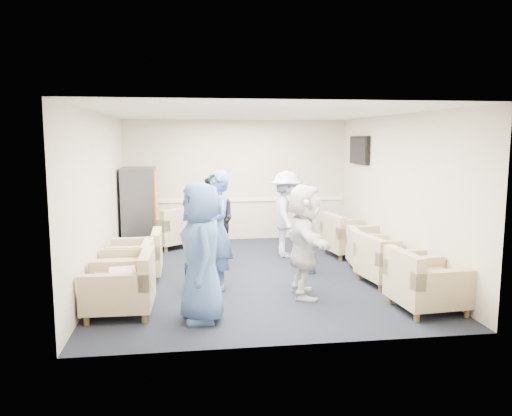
{
  "coord_description": "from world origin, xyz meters",
  "views": [
    {
      "loc": [
        -1.11,
        -8.21,
        2.3
      ],
      "look_at": [
        0.05,
        0.2,
        1.1
      ],
      "focal_mm": 35.0,
      "sensor_mm": 36.0,
      "label": 1
    }
  ],
  "objects": [
    {
      "name": "armchair_left_near",
      "position": [
        -1.96,
        -1.71,
        0.35
      ],
      "size": [
        0.89,
        0.89,
        0.7
      ],
      "rotation": [
        0.0,
        0.0,
        -1.59
      ],
      "color": "tan",
      "rests_on": "floor"
    },
    {
      "name": "chair_rail",
      "position": [
        0.0,
        2.98,
        0.9
      ],
      "size": [
        4.98,
        0.04,
        0.06
      ],
      "primitive_type": "cube",
      "color": "white",
      "rests_on": "back_wall"
    },
    {
      "name": "armchair_left_mid",
      "position": [
        -2.0,
        -0.77,
        0.33
      ],
      "size": [
        0.84,
        0.84,
        0.65
      ],
      "rotation": [
        0.0,
        0.0,
        -1.59
      ],
      "color": "tan",
      "rests_on": "floor"
    },
    {
      "name": "left_wall",
      "position": [
        -2.5,
        0.0,
        1.35
      ],
      "size": [
        0.02,
        6.0,
        2.7
      ],
      "primitive_type": "cube",
      "color": "beige",
      "rests_on": "floor"
    },
    {
      "name": "armchair_right_far",
      "position": [
        1.98,
        1.07,
        0.35
      ],
      "size": [
        1.0,
        1.0,
        0.71
      ],
      "rotation": [
        0.0,
        0.0,
        1.72
      ],
      "color": "tan",
      "rests_on": "floor"
    },
    {
      "name": "armchair_left_far",
      "position": [
        -1.92,
        -0.02,
        0.34
      ],
      "size": [
        0.85,
        0.85,
        0.67
      ],
      "rotation": [
        0.0,
        0.0,
        -1.56
      ],
      "color": "tan",
      "rests_on": "floor"
    },
    {
      "name": "person_mid_left",
      "position": [
        -0.67,
        -0.78,
        0.91
      ],
      "size": [
        0.56,
        0.74,
        1.82
      ],
      "primitive_type": "imported",
      "rotation": [
        0.0,
        0.0,
        -1.36
      ],
      "color": "#42629F",
      "rests_on": "floor"
    },
    {
      "name": "tv",
      "position": [
        2.44,
        1.8,
        2.05
      ],
      "size": [
        0.1,
        1.0,
        0.58
      ],
      "color": "black",
      "rests_on": "right_wall"
    },
    {
      "name": "vending_machine",
      "position": [
        -2.09,
        2.25,
        0.85
      ],
      "size": [
        0.69,
        0.81,
        1.7
      ],
      "color": "#4A4B52",
      "rests_on": "floor"
    },
    {
      "name": "person_back_right",
      "position": [
        0.78,
        1.16,
        0.84
      ],
      "size": [
        0.71,
        1.13,
        1.67
      ],
      "primitive_type": "imported",
      "rotation": [
        0.0,
        0.0,
        1.49
      ],
      "color": "white",
      "rests_on": "floor"
    },
    {
      "name": "person_mid_right",
      "position": [
        0.86,
        -0.02,
        0.77
      ],
      "size": [
        0.41,
        0.91,
        1.53
      ],
      "primitive_type": "imported",
      "rotation": [
        0.0,
        0.0,
        1.61
      ],
      "color": "#42629F",
      "rests_on": "floor"
    },
    {
      "name": "person_front_left",
      "position": [
        -0.95,
        -2.09,
        0.88
      ],
      "size": [
        0.68,
        0.93,
        1.76
      ],
      "primitive_type": "imported",
      "rotation": [
        0.0,
        0.0,
        -1.43
      ],
      "color": "#42629F",
      "rests_on": "floor"
    },
    {
      "name": "back_wall",
      "position": [
        0.0,
        3.0,
        1.35
      ],
      "size": [
        5.0,
        0.02,
        2.7
      ],
      "primitive_type": "cube",
      "color": "beige",
      "rests_on": "floor"
    },
    {
      "name": "armchair_corner",
      "position": [
        -1.48,
        2.3,
        0.36
      ],
      "size": [
        1.29,
        1.29,
        0.73
      ],
      "rotation": [
        0.0,
        0.0,
        3.83
      ],
      "color": "tan",
      "rests_on": "floor"
    },
    {
      "name": "armchair_right_midfar",
      "position": [
        2.03,
        0.01,
        0.31
      ],
      "size": [
        0.87,
        0.87,
        0.62
      ],
      "rotation": [
        0.0,
        0.0,
        1.44
      ],
      "color": "tan",
      "rests_on": "floor"
    },
    {
      "name": "floor",
      "position": [
        0.0,
        0.0,
        0.0
      ],
      "size": [
        6.0,
        6.0,
        0.0
      ],
      "primitive_type": "plane",
      "color": "black",
      "rests_on": "ground"
    },
    {
      "name": "backpack",
      "position": [
        -1.0,
        -0.77,
        0.26
      ],
      "size": [
        0.35,
        0.31,
        0.5
      ],
      "rotation": [
        0.0,
        0.0,
        0.41
      ],
      "color": "black",
      "rests_on": "floor"
    },
    {
      "name": "front_wall",
      "position": [
        0.0,
        -3.0,
        1.35
      ],
      "size": [
        5.0,
        0.02,
        2.7
      ],
      "primitive_type": "cube",
      "color": "beige",
      "rests_on": "floor"
    },
    {
      "name": "pillow",
      "position": [
        -1.97,
        -1.71,
        0.52
      ],
      "size": [
        0.4,
        0.49,
        0.13
      ],
      "primitive_type": "cube",
      "rotation": [
        0.0,
        0.0,
        -1.43
      ],
      "color": "#EFE3D0",
      "rests_on": "armchair_left_near"
    },
    {
      "name": "ceiling",
      "position": [
        0.0,
        0.0,
        2.7
      ],
      "size": [
        6.0,
        6.0,
        0.0
      ],
      "primitive_type": "plane",
      "rotation": [
        3.14,
        0.0,
        0.0
      ],
      "color": "silver",
      "rests_on": "back_wall"
    },
    {
      "name": "right_wall",
      "position": [
        2.5,
        0.0,
        1.35
      ],
      "size": [
        0.02,
        6.0,
        2.7
      ],
      "primitive_type": "cube",
      "color": "beige",
      "rests_on": "floor"
    },
    {
      "name": "armchair_right_midnear",
      "position": [
        1.99,
        -0.86,
        0.33
      ],
      "size": [
        0.94,
        0.94,
        0.66
      ],
      "rotation": [
        0.0,
        0.0,
        1.72
      ],
      "color": "tan",
      "rests_on": "floor"
    },
    {
      "name": "person_back_left",
      "position": [
        -0.62,
        0.64,
        0.82
      ],
      "size": [
        0.95,
        1.0,
        1.63
      ],
      "primitive_type": "imported",
      "rotation": [
        0.0,
        0.0,
        -0.98
      ],
      "color": "black",
      "rests_on": "floor"
    },
    {
      "name": "person_front_right",
      "position": [
        0.55,
        -1.31,
        0.83
      ],
      "size": [
        0.6,
        1.56,
        1.65
      ],
      "primitive_type": "imported",
      "rotation": [
        0.0,
        0.0,
        1.5
      ],
      "color": "silver",
      "rests_on": "floor"
    },
    {
      "name": "armchair_right_near",
      "position": [
        2.0,
        -2.13,
        0.35
      ],
      "size": [
        0.94,
        0.94,
        0.7
      ],
      "rotation": [
        0.0,
        0.0,
        1.65
      ],
      "color": "tan",
      "rests_on": "floor"
    }
  ]
}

